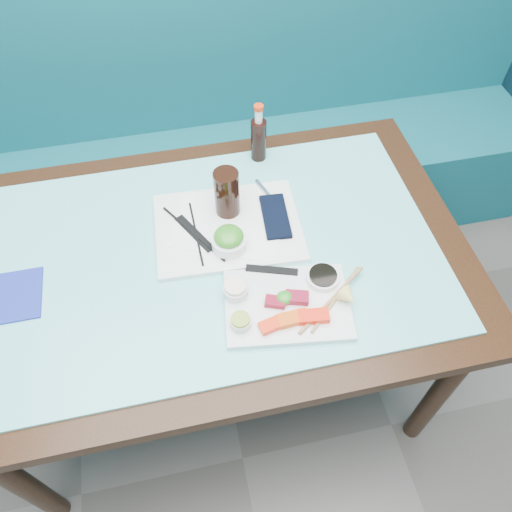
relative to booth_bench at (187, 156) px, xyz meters
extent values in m
cube|color=#0F5A63|center=(0.00, -0.07, -0.15)|extent=(3.00, 0.55, 0.45)
cube|color=#0F5A63|center=(0.00, 0.15, 0.33)|extent=(3.00, 0.12, 0.95)
cube|color=black|center=(0.00, -0.84, 0.36)|extent=(1.40, 0.90, 0.04)
cylinder|color=black|center=(-0.62, -1.21, -0.02)|extent=(0.06, 0.06, 0.71)
cylinder|color=black|center=(0.62, -1.21, -0.02)|extent=(0.06, 0.06, 0.71)
cylinder|color=black|center=(-0.62, -0.47, -0.02)|extent=(0.06, 0.06, 0.71)
cylinder|color=black|center=(0.62, -0.47, -0.02)|extent=(0.06, 0.06, 0.71)
cube|color=#68D0CF|center=(0.00, -0.84, 0.38)|extent=(1.22, 0.76, 0.01)
cube|color=silver|center=(0.16, -1.05, 0.39)|extent=(0.34, 0.26, 0.02)
cube|color=#FF2C0A|center=(0.11, -1.10, 0.41)|extent=(0.07, 0.05, 0.02)
cube|color=#E44C09|center=(0.16, -1.10, 0.41)|extent=(0.08, 0.04, 0.02)
cube|color=#FF210A|center=(0.21, -1.10, 0.41)|extent=(0.08, 0.04, 0.02)
cube|color=maroon|center=(0.13, -1.04, 0.41)|extent=(0.06, 0.05, 0.02)
cube|color=maroon|center=(0.18, -1.04, 0.41)|extent=(0.07, 0.05, 0.02)
ellipsoid|color=#298E20|center=(0.15, -1.04, 0.41)|extent=(0.05, 0.05, 0.02)
cylinder|color=white|center=(0.03, -1.08, 0.41)|extent=(0.07, 0.07, 0.02)
cylinder|color=#8EB038|center=(0.03, -1.08, 0.43)|extent=(0.05, 0.05, 0.01)
cylinder|color=silver|center=(0.04, -0.99, 0.41)|extent=(0.08, 0.08, 0.03)
cylinder|color=#FFE9D1|center=(0.04, -0.99, 0.43)|extent=(0.06, 0.06, 0.01)
cylinder|color=white|center=(0.26, -1.00, 0.41)|extent=(0.09, 0.09, 0.02)
cylinder|color=black|center=(0.26, -1.00, 0.42)|extent=(0.09, 0.09, 0.01)
cone|color=#FFF278|center=(0.30, -1.08, 0.42)|extent=(0.06, 0.06, 0.05)
cube|color=black|center=(0.14, -0.94, 0.40)|extent=(0.14, 0.06, 0.00)
cylinder|color=#9D724A|center=(0.27, -1.06, 0.40)|extent=(0.21, 0.16, 0.01)
cylinder|color=#9F824B|center=(0.28, -1.06, 0.40)|extent=(0.18, 0.16, 0.01)
cube|color=white|center=(0.06, -0.77, 0.39)|extent=(0.42, 0.32, 0.02)
cube|color=white|center=(0.06, -0.77, 0.40)|extent=(0.36, 0.31, 0.00)
cylinder|color=white|center=(0.05, -0.84, 0.42)|extent=(0.12, 0.12, 0.04)
ellipsoid|color=#30841E|center=(0.05, -0.84, 0.44)|extent=(0.08, 0.08, 0.04)
cylinder|color=black|center=(0.07, -0.71, 0.47)|extent=(0.09, 0.09, 0.14)
cube|color=black|center=(0.19, -0.77, 0.40)|extent=(0.08, 0.17, 0.01)
cylinder|color=silver|center=(0.19, -0.66, 0.40)|extent=(0.04, 0.10, 0.01)
cylinder|color=black|center=(-0.04, -0.78, 0.40)|extent=(0.14, 0.23, 0.01)
cylinder|color=black|center=(-0.03, -0.78, 0.40)|extent=(0.01, 0.23, 0.01)
cube|color=black|center=(-0.04, -0.78, 0.40)|extent=(0.10, 0.15, 0.00)
cylinder|color=black|center=(0.20, -0.49, 0.45)|extent=(0.05, 0.05, 0.14)
cylinder|color=white|center=(0.20, -0.49, 0.54)|extent=(0.03, 0.03, 0.04)
cylinder|color=red|center=(0.20, -0.49, 0.57)|extent=(0.03, 0.03, 0.01)
cube|color=navy|center=(-0.52, -0.87, 0.39)|extent=(0.16, 0.16, 0.01)
camera|label=1|loc=(-0.06, -1.67, 1.45)|focal=35.00mm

